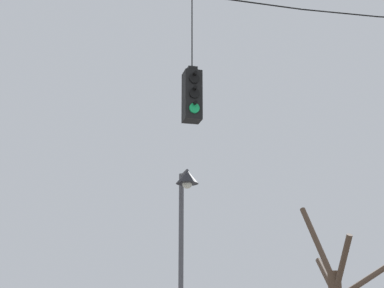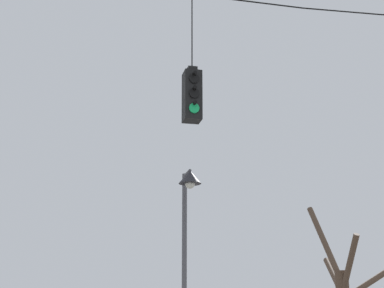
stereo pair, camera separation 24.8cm
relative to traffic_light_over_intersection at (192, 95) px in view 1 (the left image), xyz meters
The scene contains 2 objects.
traffic_light_over_intersection is the anchor object (origin of this frame).
street_lamp 3.72m from the traffic_light_over_intersection, 78.81° to the left, with size 0.54×0.92×5.45m.
Camera 1 is at (-4.20, -10.54, 2.05)m, focal length 55.00 mm.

